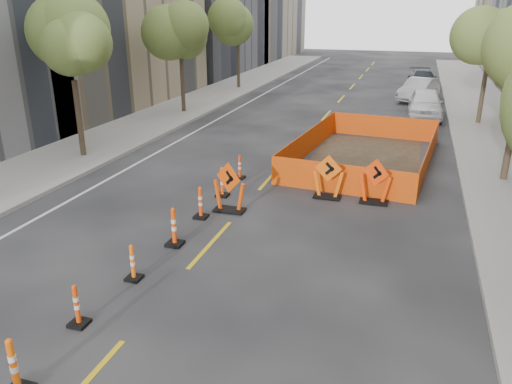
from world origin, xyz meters
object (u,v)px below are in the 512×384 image
(parked_car_far, at_px, (423,79))
(channelizer_4, at_px, (174,227))
(channelizer_6, at_px, (222,182))
(chevron_sign_center, at_px, (328,177))
(parked_car_mid, at_px, (419,90))
(chevron_sign_left, at_px, (229,187))
(channelizer_3, at_px, (133,262))
(chevron_sign_right, at_px, (375,181))
(channelizer_5, at_px, (200,202))
(channelizer_2, at_px, (77,305))
(channelizer_1, at_px, (14,366))
(channelizer_7, at_px, (240,167))
(parked_car_near, at_px, (425,103))

(parked_car_far, bearing_deg, channelizer_4, -108.74)
(channelizer_4, distance_m, channelizer_6, 3.91)
(chevron_sign_center, distance_m, parked_car_mid, 20.60)
(channelizer_6, distance_m, chevron_sign_left, 1.41)
(channelizer_3, bearing_deg, chevron_sign_right, 53.44)
(chevron_sign_center, bearing_deg, channelizer_5, -139.71)
(channelizer_6, bearing_deg, channelizer_2, -90.89)
(parked_car_mid, bearing_deg, parked_car_far, 105.46)
(channelizer_5, bearing_deg, chevron_sign_right, 30.00)
(channelizer_5, xyz_separation_m, parked_car_far, (6.35, 29.22, 0.19))
(chevron_sign_center, distance_m, chevron_sign_right, 1.56)
(channelizer_4, distance_m, parked_car_mid, 25.97)
(channelizer_5, relative_size, parked_car_mid, 0.22)
(channelizer_1, height_order, channelizer_5, channelizer_1)
(channelizer_2, bearing_deg, channelizer_3, 86.30)
(chevron_sign_center, xyz_separation_m, chevron_sign_right, (1.56, -0.00, 0.01))
(channelizer_2, height_order, channelizer_7, channelizer_2)
(chevron_sign_left, bearing_deg, channelizer_7, 127.10)
(channelizer_4, xyz_separation_m, chevron_sign_center, (3.35, 4.84, 0.21))
(channelizer_4, relative_size, channelizer_7, 1.20)
(channelizer_1, bearing_deg, chevron_sign_left, 85.90)
(chevron_sign_left, distance_m, parked_car_mid, 23.19)
(channelizer_5, bearing_deg, channelizer_4, -87.86)
(channelizer_3, distance_m, channelizer_7, 7.81)
(channelizer_2, relative_size, channelizer_6, 0.90)
(channelizer_7, xyz_separation_m, parked_car_mid, (6.23, 19.39, 0.30))
(channelizer_2, bearing_deg, chevron_sign_left, 82.87)
(channelizer_6, relative_size, parked_car_near, 0.22)
(chevron_sign_right, height_order, parked_car_near, parked_car_near)
(channelizer_2, distance_m, channelizer_5, 5.86)
(channelizer_6, bearing_deg, channelizer_4, -88.22)
(channelizer_4, bearing_deg, parked_car_mid, 76.52)
(channelizer_7, relative_size, parked_car_far, 0.19)
(channelizer_2, height_order, chevron_sign_center, chevron_sign_center)
(parked_car_near, height_order, parked_car_far, parked_car_near)
(channelizer_3, xyz_separation_m, parked_car_near, (6.60, 21.66, 0.35))
(channelizer_1, xyz_separation_m, chevron_sign_left, (0.61, 8.58, 0.27))
(channelizer_6, bearing_deg, channelizer_1, -89.45)
(channelizer_2, height_order, chevron_sign_right, chevron_sign_right)
(channelizer_6, relative_size, channelizer_7, 1.14)
(channelizer_6, bearing_deg, parked_car_near, 67.32)
(channelizer_1, height_order, chevron_sign_right, chevron_sign_right)
(channelizer_4, relative_size, parked_car_mid, 0.24)
(chevron_sign_left, xyz_separation_m, chevron_sign_right, (4.33, 2.12, -0.05))
(channelizer_6, distance_m, chevron_sign_right, 5.13)
(parked_car_near, relative_size, parked_car_far, 0.99)
(parked_car_near, bearing_deg, channelizer_3, -107.90)
(channelizer_1, xyz_separation_m, channelizer_7, (-0.15, 11.72, -0.09))
(parked_car_far, bearing_deg, chevron_sign_right, -100.31)
(channelizer_1, bearing_deg, channelizer_6, 90.55)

